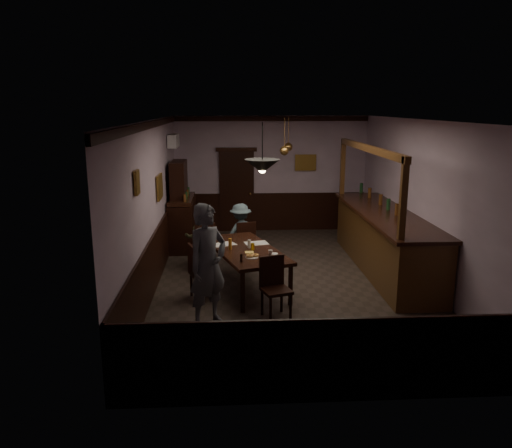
{
  "coord_description": "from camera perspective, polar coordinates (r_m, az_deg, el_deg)",
  "views": [
    {
      "loc": [
        -1.13,
        -8.94,
        3.25
      ],
      "look_at": [
        -0.63,
        -0.13,
        1.15
      ],
      "focal_mm": 35.0,
      "sensor_mm": 36.0,
      "label": 1
    }
  ],
  "objects": [
    {
      "name": "pepper_mill",
      "position": [
        8.17,
        -1.69,
        -3.92
      ],
      "size": [
        0.04,
        0.04,
        0.14
      ],
      "primitive_type": "cylinder",
      "color": "black",
      "rests_on": "dining_table"
    },
    {
      "name": "pastry_ring_a",
      "position": [
        8.41,
        -0.73,
        -3.65
      ],
      "size": [
        0.13,
        0.13,
        0.04
      ],
      "primitive_type": "torus",
      "color": "#C68C47",
      "rests_on": "pastry_plate"
    },
    {
      "name": "beer_glass",
      "position": [
        8.88,
        -2.98,
        -2.29
      ],
      "size": [
        0.06,
        0.06,
        0.2
      ],
      "primitive_type": "cylinder",
      "color": "#BF721E",
      "rests_on": "dining_table"
    },
    {
      "name": "picture_left_large",
      "position": [
        9.95,
        -10.95,
        4.19
      ],
      "size": [
        0.04,
        0.62,
        0.48
      ],
      "color": "olive",
      "rests_on": "ground"
    },
    {
      "name": "coffee_cup",
      "position": [
        8.57,
        1.68,
        -3.23
      ],
      "size": [
        0.1,
        0.1,
        0.07
      ],
      "primitive_type": "imported",
      "rotation": [
        0.0,
        0.0,
        0.31
      ],
      "color": "white",
      "rests_on": "saucer"
    },
    {
      "name": "napkin",
      "position": [
        8.73,
        -0.78,
        -3.24
      ],
      "size": [
        0.19,
        0.19,
        0.0
      ],
      "primitive_type": "cube",
      "rotation": [
        0.0,
        0.0,
        0.31
      ],
      "color": "#F8CA5B",
      "rests_on": "dining_table"
    },
    {
      "name": "dining_table",
      "position": [
        8.98,
        -1.2,
        -3.2
      ],
      "size": [
        1.63,
        2.4,
        0.75
      ],
      "rotation": [
        0.0,
        0.0,
        0.31
      ],
      "color": "black",
      "rests_on": "ground"
    },
    {
      "name": "chair_far_left",
      "position": [
        10.06,
        -6.03,
        -2.3
      ],
      "size": [
        0.56,
        0.56,
        0.99
      ],
      "rotation": [
        0.0,
        0.0,
        3.56
      ],
      "color": "black",
      "rests_on": "ground"
    },
    {
      "name": "sideboard",
      "position": [
        11.72,
        -8.49,
        1.23
      ],
      "size": [
        0.55,
        1.53,
        2.02
      ],
      "color": "black",
      "rests_on": "ground"
    },
    {
      "name": "bar_counter",
      "position": [
        10.32,
        14.45,
        -1.73
      ],
      "size": [
        1.04,
        4.47,
        2.5
      ],
      "color": "#472C13",
      "rests_on": "ground"
    },
    {
      "name": "ac_unit",
      "position": [
        11.93,
        -9.41,
        9.38
      ],
      "size": [
        0.2,
        0.85,
        0.3
      ],
      "color": "white",
      "rests_on": "ground"
    },
    {
      "name": "newspaper_left",
      "position": [
        9.23,
        -3.7,
        -2.32
      ],
      "size": [
        0.51,
        0.45,
        0.01
      ],
      "primitive_type": "cube",
      "rotation": [
        0.0,
        0.0,
        0.45
      ],
      "color": "silver",
      "rests_on": "dining_table"
    },
    {
      "name": "pastry_ring_b",
      "position": [
        8.44,
        -0.09,
        -3.58
      ],
      "size": [
        0.13,
        0.13,
        0.04
      ],
      "primitive_type": "torus",
      "color": "#C68C47",
      "rests_on": "pastry_plate"
    },
    {
      "name": "person_seated_right",
      "position": [
        10.55,
        -1.77,
        -1.01
      ],
      "size": [
        0.93,
        0.8,
        1.25
      ],
      "primitive_type": "imported",
      "rotation": [
        0.0,
        0.0,
        3.66
      ],
      "color": "slate",
      "rests_on": "ground"
    },
    {
      "name": "person_seated_left",
      "position": [
        10.3,
        -6.5,
        -1.53
      ],
      "size": [
        0.65,
        0.54,
        1.22
      ],
      "primitive_type": "imported",
      "rotation": [
        0.0,
        0.0,
        3.27
      ],
      "color": "#42462A",
      "rests_on": "ground"
    },
    {
      "name": "pendant_iron",
      "position": [
        7.91,
        0.73,
        6.61
      ],
      "size": [
        0.56,
        0.56,
        0.79
      ],
      "color": "black",
      "rests_on": "ground"
    },
    {
      "name": "saucer",
      "position": [
        8.62,
        2.04,
        -3.43
      ],
      "size": [
        0.15,
        0.15,
        0.01
      ],
      "primitive_type": "cylinder",
      "color": "white",
      "rests_on": "dining_table"
    },
    {
      "name": "chair_far_right",
      "position": [
        10.33,
        -1.28,
        -1.98
      ],
      "size": [
        0.49,
        0.49,
        0.94
      ],
      "rotation": [
        0.0,
        0.0,
        3.39
      ],
      "color": "black",
      "rests_on": "ground"
    },
    {
      "name": "pendant_brass_far",
      "position": [
        11.87,
        3.7,
        8.77
      ],
      "size": [
        0.2,
        0.2,
        0.81
      ],
      "color": "#BF8C3F",
      "rests_on": "ground"
    },
    {
      "name": "room",
      "position": [
        9.18,
        3.86,
        2.36
      ],
      "size": [
        5.01,
        8.01,
        3.01
      ],
      "color": "#2D2621",
      "rests_on": "ground"
    },
    {
      "name": "person_standing",
      "position": [
        7.47,
        -5.54,
        -4.73
      ],
      "size": [
        0.81,
        0.79,
        1.87
      ],
      "primitive_type": "imported",
      "rotation": [
        0.0,
        0.0,
        0.73
      ],
      "color": "#555962",
      "rests_on": "ground"
    },
    {
      "name": "chair_side",
      "position": [
        8.59,
        -6.6,
        -5.19
      ],
      "size": [
        0.53,
        0.53,
        0.96
      ],
      "rotation": [
        0.0,
        0.0,
        1.9
      ],
      "color": "black",
      "rests_on": "ground"
    },
    {
      "name": "newspaper_right",
      "position": [
        9.28,
        0.04,
        -2.21
      ],
      "size": [
        0.47,
        0.38,
        0.01
      ],
      "primitive_type": "cube",
      "rotation": [
        0.0,
        0.0,
        0.21
      ],
      "color": "silver",
      "rests_on": "dining_table"
    },
    {
      "name": "door_back",
      "position": [
        13.08,
        -2.22,
        3.7
      ],
      "size": [
        0.9,
        0.06,
        2.1
      ],
      "primitive_type": "cube",
      "color": "black",
      "rests_on": "ground"
    },
    {
      "name": "soda_can",
      "position": [
        8.86,
        -0.38,
        -2.6
      ],
      "size": [
        0.07,
        0.07,
        0.12
      ],
      "primitive_type": "cylinder",
      "color": "gold",
      "rests_on": "dining_table"
    },
    {
      "name": "water_glass",
      "position": [
        8.97,
        -0.78,
        -2.29
      ],
      "size": [
        0.06,
        0.06,
        0.15
      ],
      "primitive_type": "cylinder",
      "color": "silver",
      "rests_on": "dining_table"
    },
    {
      "name": "picture_back",
      "position": [
        13.14,
        5.68,
        7.0
      ],
      "size": [
        0.55,
        0.04,
        0.42
      ],
      "color": "olive",
      "rests_on": "ground"
    },
    {
      "name": "pastry_plate",
      "position": [
        8.42,
        -0.46,
        -3.82
      ],
      "size": [
        0.22,
        0.22,
        0.01
      ],
      "primitive_type": "cylinder",
      "color": "white",
      "rests_on": "dining_table"
    },
    {
      "name": "picture_left_small",
      "position": [
        7.54,
        -13.45,
        4.64
      ],
      "size": [
        0.04,
        0.28,
        0.36
      ],
      "color": "olive",
      "rests_on": "ground"
    },
    {
      "name": "pendant_brass_mid",
      "position": [
        10.9,
        3.25,
        8.37
      ],
      "size": [
        0.2,
        0.2,
        0.81
      ],
      "color": "#BF8C3F",
      "rests_on": "ground"
    },
    {
      "name": "chair_near",
      "position": [
        7.87,
        2.1,
        -6.87
      ],
      "size": [
        0.53,
        0.53,
        0.96
      ],
      "rotation": [
        0.0,
        0.0,
        0.32
      ],
      "color": "black",
      "rests_on": "ground"
    }
  ]
}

